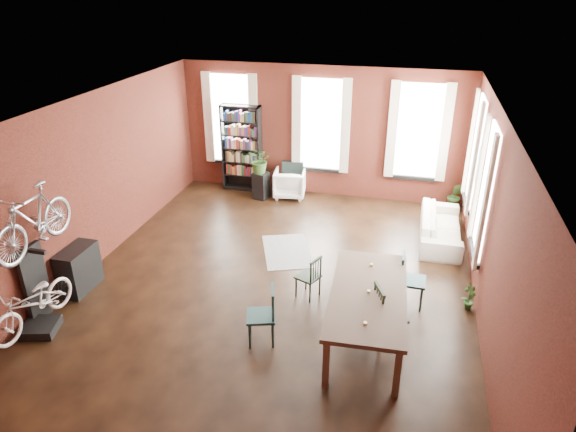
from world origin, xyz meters
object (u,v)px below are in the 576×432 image
(bicycle_floor, at_px, (28,282))
(dining_chair_c, at_px, (390,315))
(cream_sofa, at_px, (441,222))
(white_armchair, at_px, (290,182))
(bookshelf, at_px, (242,148))
(dining_chair_a, at_px, (261,316))
(plant_stand, at_px, (261,186))
(bike_trainer, at_px, (41,328))
(dining_chair_b, at_px, (308,276))
(dining_chair_d, at_px, (412,281))
(dining_table, at_px, (367,316))
(console_table, at_px, (79,269))

(bicycle_floor, bearing_deg, dining_chair_c, 18.42)
(dining_chair_c, xyz_separation_m, cream_sofa, (0.82, 3.64, -0.08))
(white_armchair, bearing_deg, bookshelf, -16.31)
(dining_chair_a, bearing_deg, bicycle_floor, -96.23)
(white_armchair, xyz_separation_m, plant_stand, (-0.66, -0.28, -0.05))
(bike_trainer, xyz_separation_m, bicycle_floor, (0.01, -0.02, 0.85))
(dining_chair_b, xyz_separation_m, bookshelf, (-2.69, 4.44, 0.71))
(dining_chair_d, relative_size, bike_trainer, 1.82)
(dining_chair_b, distance_m, dining_chair_c, 1.70)
(dining_chair_d, bearing_deg, dining_chair_c, 166.27)
(plant_stand, xyz_separation_m, bicycle_floor, (-1.81, -5.98, 0.59))
(bookshelf, distance_m, white_armchair, 1.50)
(dining_table, bearing_deg, dining_chair_c, -1.31)
(dining_table, relative_size, dining_chair_d, 2.65)
(dining_chair_d, distance_m, plant_stand, 5.34)
(dining_table, relative_size, plant_stand, 3.67)
(cream_sofa, bearing_deg, dining_chair_d, 168.47)
(dining_table, relative_size, cream_sofa, 1.18)
(cream_sofa, xyz_separation_m, plant_stand, (-4.31, 1.21, -0.07))
(dining_table, distance_m, bike_trainer, 5.09)
(console_table, distance_m, plant_stand, 5.09)
(dining_chair_b, bearing_deg, white_armchair, -138.64)
(dining_chair_b, height_order, bike_trainer, dining_chair_b)
(dining_chair_b, relative_size, bookshelf, 0.36)
(dining_chair_b, bearing_deg, bicycle_floor, -38.94)
(dining_chair_a, xyz_separation_m, bike_trainer, (-3.43, -0.64, -0.39))
(cream_sofa, bearing_deg, white_armchair, 67.68)
(dining_chair_c, bearing_deg, cream_sofa, -36.27)
(bookshelf, distance_m, bicycle_floor, 6.57)
(dining_chair_b, xyz_separation_m, console_table, (-3.97, -0.76, 0.01))
(bike_trainer, xyz_separation_m, plant_stand, (1.82, 5.95, 0.26))
(bike_trainer, height_order, plant_stand, plant_stand)
(dining_chair_d, bearing_deg, white_armchair, 39.42)
(plant_stand, bearing_deg, bicycle_floor, -106.85)
(bicycle_floor, bearing_deg, dining_chair_d, 28.02)
(dining_table, relative_size, console_table, 3.06)
(white_armchair, xyz_separation_m, cream_sofa, (3.64, -1.50, 0.02))
(dining_chair_d, xyz_separation_m, bike_trainer, (-5.60, -2.19, -0.39))
(cream_sofa, relative_size, console_table, 2.60)
(cream_sofa, bearing_deg, plant_stand, 74.27)
(dining_table, relative_size, white_armchair, 3.17)
(dining_table, height_order, bike_trainer, dining_table)
(dining_table, distance_m, bookshelf, 6.59)
(dining_chair_b, xyz_separation_m, dining_chair_d, (1.74, 0.19, 0.07))
(dining_chair_a, relative_size, dining_chair_c, 0.94)
(bicycle_floor, bearing_deg, plant_stand, 79.59)
(dining_chair_a, bearing_deg, console_table, -116.87)
(dining_chair_b, distance_m, plant_stand, 4.45)
(dining_table, distance_m, bicycle_floor, 5.11)
(dining_chair_b, bearing_deg, bike_trainer, -39.26)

